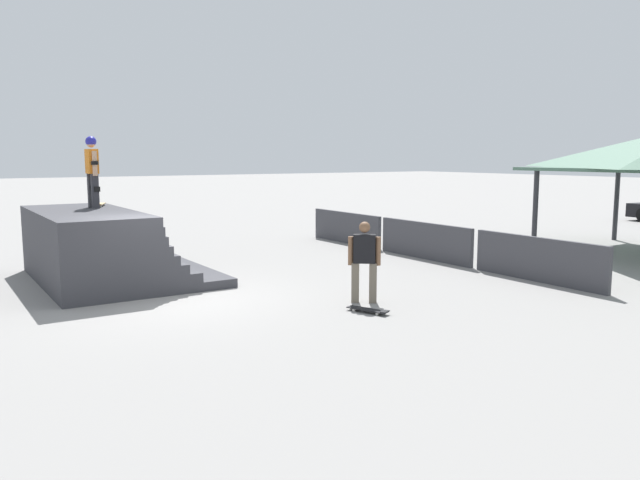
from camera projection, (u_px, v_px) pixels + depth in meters
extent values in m
plane|color=gray|center=(166.00, 299.00, 12.90)|extent=(160.00, 160.00, 0.00)
cube|color=#38383D|center=(123.00, 274.00, 15.07)|extent=(4.97, 3.72, 0.21)
cube|color=#38383D|center=(106.00, 267.00, 14.82)|extent=(4.97, 2.91, 0.21)
cube|color=#38383D|center=(99.00, 259.00, 14.71)|extent=(4.97, 2.61, 0.21)
cube|color=#38383D|center=(94.00, 251.00, 14.63)|extent=(4.97, 2.41, 0.21)
cube|color=#38383D|center=(90.00, 242.00, 14.56)|extent=(4.97, 2.27, 0.21)
cube|color=#38383D|center=(88.00, 233.00, 14.51)|extent=(4.97, 2.17, 0.21)
cube|color=#38383D|center=(86.00, 224.00, 14.46)|extent=(4.97, 2.10, 0.21)
cube|color=#38383D|center=(84.00, 215.00, 14.42)|extent=(4.97, 2.06, 0.21)
cylinder|color=silver|center=(128.00, 210.00, 14.96)|extent=(4.87, 0.07, 0.07)
cube|color=#2D2D33|center=(95.00, 191.00, 15.03)|extent=(0.16, 0.16, 0.84)
cube|color=black|center=(96.00, 189.00, 15.04)|extent=(0.20, 0.14, 0.12)
cube|color=#2D2D33|center=(91.00, 190.00, 15.34)|extent=(0.16, 0.16, 0.84)
cube|color=black|center=(93.00, 188.00, 15.35)|extent=(0.20, 0.14, 0.12)
cube|color=orange|center=(92.00, 161.00, 15.09)|extent=(0.45, 0.23, 0.59)
cylinder|color=tan|center=(95.00, 163.00, 14.86)|extent=(0.11, 0.11, 0.59)
cylinder|color=black|center=(95.00, 163.00, 14.86)|extent=(0.17, 0.17, 0.09)
cylinder|color=tan|center=(89.00, 163.00, 15.33)|extent=(0.11, 0.11, 0.59)
cylinder|color=black|center=(89.00, 163.00, 15.33)|extent=(0.17, 0.17, 0.09)
sphere|color=tan|center=(91.00, 143.00, 15.03)|extent=(0.23, 0.23, 0.23)
sphere|color=#232399|center=(91.00, 141.00, 15.03)|extent=(0.26, 0.26, 0.26)
cylinder|color=silver|center=(101.00, 206.00, 15.47)|extent=(0.06, 0.05, 0.05)
cylinder|color=silver|center=(95.00, 206.00, 15.44)|extent=(0.06, 0.05, 0.05)
cylinder|color=silver|center=(104.00, 205.00, 15.97)|extent=(0.06, 0.05, 0.05)
cylinder|color=silver|center=(98.00, 205.00, 15.94)|extent=(0.06, 0.05, 0.05)
cube|color=tan|center=(100.00, 204.00, 15.70)|extent=(0.84, 0.49, 0.02)
cube|color=tan|center=(97.00, 204.00, 15.33)|extent=(0.17, 0.22, 0.02)
cube|color=#6B6051|center=(355.00, 283.00, 12.57)|extent=(0.21, 0.21, 0.81)
cube|color=#6B6051|center=(373.00, 283.00, 12.54)|extent=(0.21, 0.21, 0.81)
cube|color=black|center=(364.00, 249.00, 12.46)|extent=(0.44, 0.48, 0.57)
cylinder|color=brown|center=(351.00, 251.00, 12.49)|extent=(0.15, 0.15, 0.57)
cylinder|color=brown|center=(378.00, 251.00, 12.44)|extent=(0.15, 0.15, 0.57)
sphere|color=brown|center=(365.00, 227.00, 12.40)|extent=(0.22, 0.22, 0.22)
cylinder|color=silver|center=(381.00, 313.00, 11.68)|extent=(0.06, 0.05, 0.05)
cylinder|color=silver|center=(377.00, 314.00, 11.57)|extent=(0.06, 0.05, 0.05)
cylinder|color=silver|center=(358.00, 309.00, 11.99)|extent=(0.06, 0.05, 0.05)
cylinder|color=silver|center=(354.00, 310.00, 11.87)|extent=(0.06, 0.05, 0.05)
cube|color=black|center=(367.00, 309.00, 11.77)|extent=(0.85, 0.48, 0.02)
cube|color=black|center=(385.00, 311.00, 11.55)|extent=(0.16, 0.22, 0.02)
cube|color=#3D3D42|center=(346.00, 228.00, 21.17)|extent=(3.68, 0.12, 1.05)
cube|color=#3D3D42|center=(425.00, 241.00, 17.91)|extent=(3.68, 0.12, 1.05)
cube|color=#3D3D42|center=(538.00, 259.00, 14.65)|extent=(3.68, 0.12, 1.05)
cylinder|color=#2D2D33|center=(535.00, 210.00, 19.52)|extent=(0.16, 0.16, 2.49)
cylinder|color=#2D2D33|center=(616.00, 205.00, 21.86)|extent=(0.16, 0.16, 2.49)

